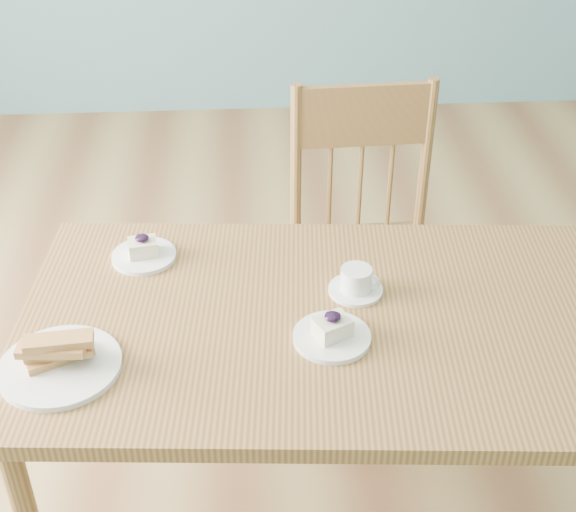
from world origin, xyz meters
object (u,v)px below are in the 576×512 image
at_px(coffee_cup, 356,282).
at_px(biscotti_plate, 59,360).
at_px(cheesecake_plate_near, 332,333).
at_px(cheesecake_plate_far, 144,252).
at_px(dining_table, 321,342).
at_px(dining_chair, 366,247).

bearing_deg(coffee_cup, biscotti_plate, -138.68).
xyz_separation_m(cheesecake_plate_near, coffee_cup, (0.07, 0.17, 0.01)).
bearing_deg(biscotti_plate, cheesecake_plate_far, 70.85).
bearing_deg(cheesecake_plate_near, biscotti_plate, -174.08).
height_order(coffee_cup, biscotti_plate, biscotti_plate).
bearing_deg(biscotti_plate, dining_table, 13.87).
distance_m(dining_table, cheesecake_plate_far, 0.49).
relative_size(dining_chair, biscotti_plate, 3.85).
bearing_deg(dining_chair, dining_table, -110.78).
height_order(dining_table, cheesecake_plate_near, cheesecake_plate_near).
relative_size(dining_table, cheesecake_plate_near, 8.36).
bearing_deg(dining_table, coffee_cup, 49.64).
relative_size(cheesecake_plate_far, biscotti_plate, 0.63).
height_order(dining_table, cheesecake_plate_far, cheesecake_plate_far).
distance_m(cheesecake_plate_far, biscotti_plate, 0.41).
distance_m(dining_chair, coffee_cup, 0.59).
distance_m(dining_chair, biscotti_plate, 1.09).
bearing_deg(cheesecake_plate_far, biscotti_plate, -109.15).
xyz_separation_m(dining_chair, cheesecake_plate_far, (-0.61, -0.35, 0.25)).
bearing_deg(cheesecake_plate_far, dining_table, -31.70).
distance_m(cheesecake_plate_near, coffee_cup, 0.18).
bearing_deg(cheesecake_plate_near, coffee_cup, 66.06).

